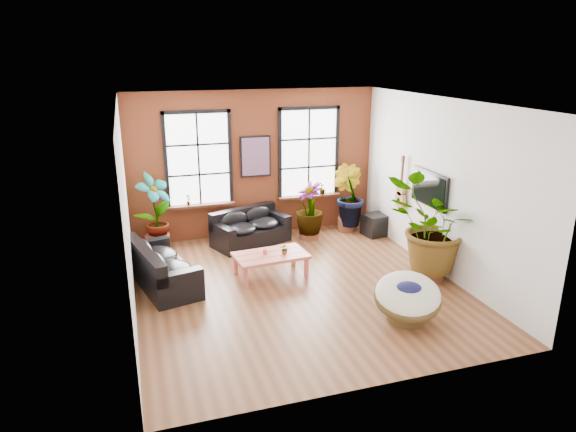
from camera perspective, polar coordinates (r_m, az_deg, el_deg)
name	(u,v)px	position (r m, az deg, el deg)	size (l,w,h in m)	color
room	(295,198)	(9.50, 0.82, 2.06)	(6.04, 6.54, 3.54)	brown
sofa_back	(250,228)	(12.08, -4.29, -1.37)	(1.96, 1.45, 0.81)	black
sofa_left	(160,267)	(10.19, -14.03, -5.56)	(1.35, 2.23, 0.82)	black
coffee_table	(271,257)	(10.31, -1.94, -4.52)	(1.51, 0.95, 0.56)	#C95B48
papasan_chair	(408,297)	(8.85, 13.15, -8.78)	(1.47, 1.48, 0.84)	#513D1D
poster	(256,156)	(12.29, -3.63, 6.62)	(0.74, 0.06, 0.98)	black
tv_wall_unit	(421,190)	(11.17, 14.53, 2.79)	(0.13, 1.86, 1.20)	black
media_box	(377,225)	(12.83, 9.82, -0.94)	(0.70, 0.62, 0.53)	black
pot_back_left	(158,243)	(11.97, -14.26, -2.94)	(0.58, 0.58, 0.40)	brown
pot_back_right	(347,224)	(13.08, 6.56, -0.85)	(0.58, 0.58, 0.34)	brown
pot_right_wall	(429,269)	(10.61, 15.41, -5.72)	(0.68, 0.68, 0.41)	brown
pot_mid	(309,231)	(12.46, 2.33, -1.68)	(0.58, 0.58, 0.35)	brown
floor_plant_back_left	(155,210)	(11.76, -14.53, 0.69)	(0.88, 0.59, 1.66)	#206019
floor_plant_back_right	(348,196)	(12.86, 6.68, 2.27)	(0.84, 0.67, 1.52)	#206019
floor_plant_right_wall	(432,227)	(10.28, 15.74, -1.19)	(1.69, 1.46, 1.87)	#206019
floor_plant_mid	(309,208)	(12.26, 2.39, 0.89)	(0.70, 0.70, 1.25)	#206019
table_plant	(285,249)	(10.25, -0.36, -3.67)	(0.20, 0.17, 0.22)	#206019
sill_plant_left	(188,200)	(12.18, -11.04, 1.79)	(0.14, 0.10, 0.27)	#206019
sill_plant_right	(322,189)	(12.95, 3.83, 3.03)	(0.15, 0.15, 0.27)	#206019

